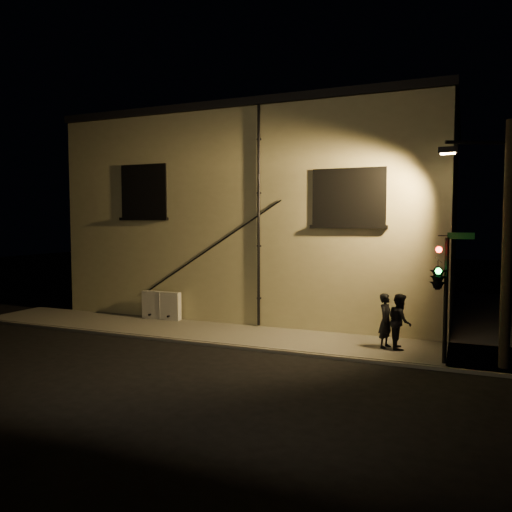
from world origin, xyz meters
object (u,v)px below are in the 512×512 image
at_px(pedestrian_b, 400,321).
at_px(traffic_signal, 438,275).
at_px(pedestrian_a, 386,321).
at_px(streetlamp_pole, 503,239).
at_px(utility_cabinet, 161,305).

xyz_separation_m(pedestrian_b, traffic_signal, (1.15, -1.28, 1.62)).
bearing_deg(traffic_signal, pedestrian_b, 131.79).
bearing_deg(pedestrian_a, pedestrian_b, -73.38).
bearing_deg(traffic_signal, streetlamp_pole, 11.70).
bearing_deg(streetlamp_pole, pedestrian_b, 161.07).
bearing_deg(utility_cabinet, traffic_signal, -13.06).
relative_size(pedestrian_a, traffic_signal, 0.47).
xyz_separation_m(pedestrian_a, traffic_signal, (1.59, -1.27, 1.63)).
xyz_separation_m(utility_cabinet, pedestrian_a, (9.19, -1.23, 0.30)).
height_order(utility_cabinet, pedestrian_a, pedestrian_a).
height_order(utility_cabinet, streetlamp_pole, streetlamp_pole).
distance_m(pedestrian_a, streetlamp_pole, 4.27).
xyz_separation_m(pedestrian_a, pedestrian_b, (0.44, 0.01, 0.01)).
height_order(pedestrian_b, traffic_signal, traffic_signal).
height_order(traffic_signal, streetlamp_pole, streetlamp_pole).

